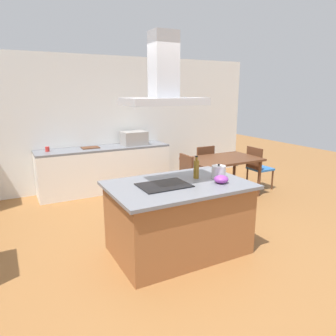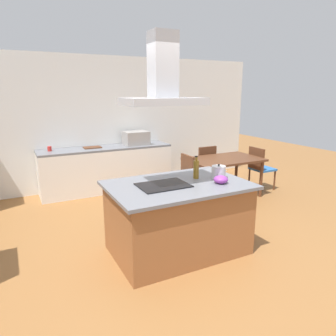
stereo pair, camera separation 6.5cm
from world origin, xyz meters
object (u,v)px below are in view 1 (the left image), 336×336
object	(u,v)px
chair_facing_back_wall	(202,164)
countertop_microwave	(134,138)
range_hood	(164,82)
dining_table	(222,162)
tea_kettle	(219,172)
cooktop	(164,185)
olive_oil_bottle	(196,169)
coffee_mug_red	(47,149)
cutting_board	(90,148)
mixing_bowl	(221,179)
chair_at_right_end	(257,165)
chair_at_left_end	(181,176)

from	to	relation	value
chair_facing_back_wall	countertop_microwave	bearing A→B (deg)	149.42
countertop_microwave	range_hood	size ratio (longest dim) A/B	0.56
dining_table	chair_facing_back_wall	size ratio (longest dim) A/B	1.57
tea_kettle	chair_facing_back_wall	bearing A→B (deg)	60.32
range_hood	dining_table	bearing A→B (deg)	36.19
cooktop	olive_oil_bottle	size ratio (longest dim) A/B	2.03
coffee_mug_red	range_hood	distance (m)	3.30
olive_oil_bottle	cutting_board	distance (m)	2.91
countertop_microwave	range_hood	xyz separation A→B (m)	(-0.78, -2.88, 1.06)
tea_kettle	chair_facing_back_wall	world-z (taller)	tea_kettle
cutting_board	chair_facing_back_wall	size ratio (longest dim) A/B	0.38
dining_table	range_hood	bearing A→B (deg)	-143.81
mixing_bowl	range_hood	size ratio (longest dim) A/B	0.20
chair_facing_back_wall	chair_at_right_end	world-z (taller)	same
countertop_microwave	coffee_mug_red	bearing A→B (deg)	177.68
tea_kettle	chair_at_right_end	xyz separation A→B (m)	(2.16, 1.52, -0.47)
countertop_microwave	chair_facing_back_wall	size ratio (longest dim) A/B	0.56
cooktop	countertop_microwave	bearing A→B (deg)	74.79
cutting_board	chair_at_right_end	distance (m)	3.42
cutting_board	chair_facing_back_wall	xyz separation A→B (m)	(2.16, -0.78, -0.40)
chair_facing_back_wall	chair_at_left_end	distance (m)	1.13
cooktop	cutting_board	bearing A→B (deg)	92.56
tea_kettle	dining_table	xyz separation A→B (m)	(1.24, 1.52, -0.32)
tea_kettle	chair_at_right_end	size ratio (longest dim) A/B	0.26
countertop_microwave	range_hood	distance (m)	3.17
tea_kettle	chair_facing_back_wall	size ratio (longest dim) A/B	0.26
cooktop	cutting_board	distance (m)	2.93
countertop_microwave	chair_at_right_end	world-z (taller)	countertop_microwave
cutting_board	range_hood	bearing A→B (deg)	-87.44
cooktop	tea_kettle	world-z (taller)	tea_kettle
chair_at_left_end	tea_kettle	bearing A→B (deg)	-102.21
chair_facing_back_wall	tea_kettle	bearing A→B (deg)	-119.68
chair_facing_back_wall	chair_at_right_end	bearing A→B (deg)	-36.01
chair_at_right_end	range_hood	world-z (taller)	range_hood
cooktop	countertop_microwave	distance (m)	2.99
olive_oil_bottle	range_hood	xyz separation A→B (m)	(-0.52, -0.10, 1.08)
chair_at_right_end	chair_at_left_end	bearing A→B (deg)	180.00
olive_oil_bottle	mixing_bowl	distance (m)	0.37
chair_at_left_end	range_hood	bearing A→B (deg)	-126.84
range_hood	olive_oil_bottle	bearing A→B (deg)	10.73
mixing_bowl	chair_at_right_end	bearing A→B (deg)	37.07
cooktop	countertop_microwave	xyz separation A→B (m)	(0.78, 2.88, 0.13)
countertop_microwave	coffee_mug_red	distance (m)	1.72
mixing_bowl	chair_at_left_end	xyz separation A→B (m)	(0.44, 1.71, -0.44)
olive_oil_bottle	chair_at_right_end	bearing A→B (deg)	29.75
cutting_board	chair_at_left_end	xyz separation A→B (m)	(1.24, -1.45, -0.40)
olive_oil_bottle	dining_table	world-z (taller)	olive_oil_bottle
cooktop	mixing_bowl	world-z (taller)	mixing_bowl
tea_kettle	olive_oil_bottle	bearing A→B (deg)	152.77
coffee_mug_red	dining_table	size ratio (longest dim) A/B	0.06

